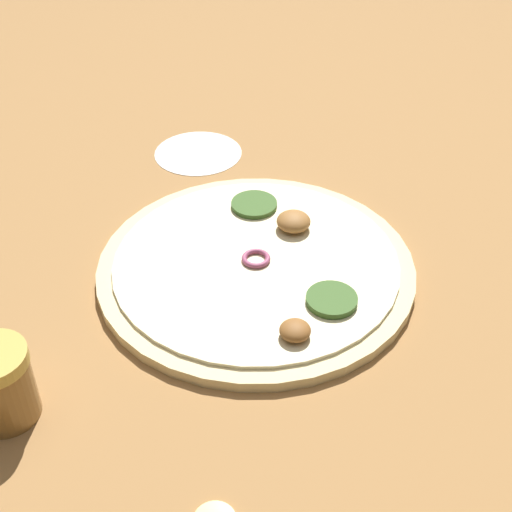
# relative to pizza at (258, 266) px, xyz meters

# --- Properties ---
(ground_plane) EXTENTS (3.00, 3.00, 0.00)m
(ground_plane) POSITION_rel_pizza_xyz_m (-0.00, 0.00, -0.01)
(ground_plane) COLOR #9E703F
(pizza) EXTENTS (0.33, 0.33, 0.03)m
(pizza) POSITION_rel_pizza_xyz_m (0.00, 0.00, 0.00)
(pizza) COLOR beige
(pizza) RESTS_ON ground_plane
(flour_patch) EXTENTS (0.12, 0.12, 0.00)m
(flour_patch) POSITION_rel_pizza_xyz_m (0.22, 0.15, -0.01)
(flour_patch) COLOR white
(flour_patch) RESTS_ON ground_plane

